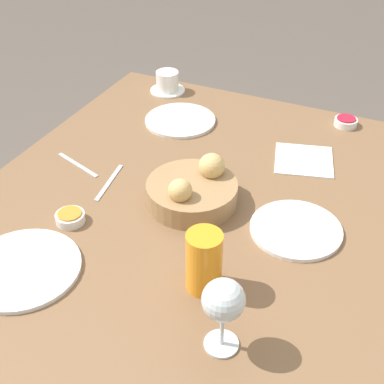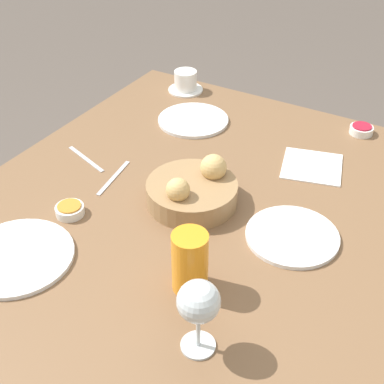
% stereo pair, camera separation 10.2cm
% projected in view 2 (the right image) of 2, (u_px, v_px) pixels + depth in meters
% --- Properties ---
extents(dining_table, '(1.22, 1.10, 0.74)m').
position_uv_depth(dining_table, '(200.00, 234.00, 1.35)').
color(dining_table, brown).
rests_on(dining_table, ground_plane).
extents(bread_basket, '(0.22, 0.22, 0.11)m').
position_uv_depth(bread_basket, '(193.00, 190.00, 1.29)').
color(bread_basket, '#99754C').
rests_on(bread_basket, dining_table).
extents(plate_near_left, '(0.21, 0.21, 0.01)m').
position_uv_depth(plate_near_left, '(193.00, 120.00, 1.63)').
color(plate_near_left, white).
rests_on(plate_near_left, dining_table).
extents(plate_near_right, '(0.25, 0.25, 0.01)m').
position_uv_depth(plate_near_right, '(17.00, 257.00, 1.14)').
color(plate_near_right, white).
rests_on(plate_near_right, dining_table).
extents(plate_far_center, '(0.21, 0.21, 0.01)m').
position_uv_depth(plate_far_center, '(292.00, 236.00, 1.20)').
color(plate_far_center, white).
rests_on(plate_far_center, dining_table).
extents(juice_glass, '(0.07, 0.07, 0.13)m').
position_uv_depth(juice_glass, '(190.00, 262.00, 1.04)').
color(juice_glass, orange).
rests_on(juice_glass, dining_table).
extents(wine_glass, '(0.08, 0.08, 0.16)m').
position_uv_depth(wine_glass, '(199.00, 304.00, 0.90)').
color(wine_glass, silver).
rests_on(wine_glass, dining_table).
extents(coffee_cup, '(0.12, 0.12, 0.07)m').
position_uv_depth(coffee_cup, '(186.00, 82.00, 1.79)').
color(coffee_cup, white).
rests_on(coffee_cup, dining_table).
extents(jam_bowl_berry, '(0.07, 0.07, 0.03)m').
position_uv_depth(jam_bowl_berry, '(361.00, 130.00, 1.57)').
color(jam_bowl_berry, white).
rests_on(jam_bowl_berry, dining_table).
extents(jam_bowl_honey, '(0.07, 0.07, 0.03)m').
position_uv_depth(jam_bowl_honey, '(70.00, 210.00, 1.26)').
color(jam_bowl_honey, white).
rests_on(jam_bowl_honey, dining_table).
extents(fork_silver, '(0.06, 0.16, 0.00)m').
position_uv_depth(fork_silver, '(86.00, 159.00, 1.46)').
color(fork_silver, '#B7B7BC').
rests_on(fork_silver, dining_table).
extents(knife_silver, '(0.16, 0.04, 0.00)m').
position_uv_depth(knife_silver, '(114.00, 178.00, 1.39)').
color(knife_silver, '#B7B7BC').
rests_on(knife_silver, dining_table).
extents(napkin, '(0.19, 0.19, 0.00)m').
position_uv_depth(napkin, '(312.00, 166.00, 1.43)').
color(napkin, white).
rests_on(napkin, dining_table).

